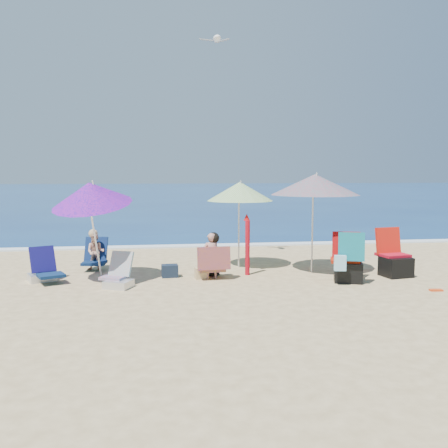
{
  "coord_description": "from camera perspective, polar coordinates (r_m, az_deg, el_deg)",
  "views": [
    {
      "loc": [
        -1.68,
        -9.08,
        2.19
      ],
      "look_at": [
        -0.3,
        1.0,
        1.1
      ],
      "focal_mm": 38.91,
      "sensor_mm": 36.0,
      "label": 1
    }
  ],
  "objects": [
    {
      "name": "person_center",
      "position": [
        9.96,
        -1.4,
        -3.85
      ],
      "size": [
        0.67,
        0.56,
        0.96
      ],
      "color": "tan",
      "rests_on": "ground"
    },
    {
      "name": "camp_chair_left",
      "position": [
        10.9,
        19.39,
        -4.21
      ],
      "size": [
        0.66,
        0.74,
        1.01
      ],
      "color": "#B80D20",
      "rests_on": "ground"
    },
    {
      "name": "chair_rainbow",
      "position": [
        9.59,
        -12.32,
        -6.18
      ],
      "size": [
        0.68,
        0.8,
        0.65
      ],
      "color": "#E0534F",
      "rests_on": "ground"
    },
    {
      "name": "camp_chair_right",
      "position": [
        10.02,
        14.34,
        -4.52
      ],
      "size": [
        0.76,
        0.83,
        1.03
      ],
      "color": "#A51F0B",
      "rests_on": "ground"
    },
    {
      "name": "foam",
      "position": [
        14.44,
        -1.03,
        -2.53
      ],
      "size": [
        120.0,
        0.5,
        0.04
      ],
      "color": "white",
      "rests_on": "ground"
    },
    {
      "name": "umbrella_blue",
      "position": [
        9.92,
        -15.39,
        3.45
      ],
      "size": [
        2.1,
        2.13,
        2.16
      ],
      "color": "white",
      "rests_on": "ground"
    },
    {
      "name": "umbrella_striped",
      "position": [
        11.03,
        1.88,
        3.85
      ],
      "size": [
        1.9,
        1.9,
        2.01
      ],
      "color": "silver",
      "rests_on": "ground"
    },
    {
      "name": "bag_tan",
      "position": [
        10.08,
        -2.65,
        -5.78
      ],
      "size": [
        0.29,
        0.23,
        0.23
      ],
      "color": "tan",
      "rests_on": "ground"
    },
    {
      "name": "ground",
      "position": [
        9.49,
        2.64,
        -7.23
      ],
      "size": [
        120.0,
        120.0,
        0.0
      ],
      "color": "#D8BC84",
      "rests_on": "ground"
    },
    {
      "name": "person_left",
      "position": [
        11.25,
        -14.87,
        -3.15
      ],
      "size": [
        0.56,
        0.7,
        0.92
      ],
      "color": "tan",
      "rests_on": "ground"
    },
    {
      "name": "seagull",
      "position": [
        12.14,
        -0.86,
        20.95
      ],
      "size": [
        0.74,
        0.58,
        0.14
      ],
      "color": "white"
    },
    {
      "name": "bag_black_a",
      "position": [
        10.36,
        -1.51,
        -5.48
      ],
      "size": [
        0.36,
        0.33,
        0.22
      ],
      "color": "black",
      "rests_on": "ground"
    },
    {
      "name": "orange_item",
      "position": [
        9.87,
        23.65,
        -7.13
      ],
      "size": [
        0.24,
        0.12,
        0.03
      ],
      "color": "#DA4417",
      "rests_on": "ground"
    },
    {
      "name": "umbrella_turquoise",
      "position": [
        10.66,
        10.64,
        4.57
      ],
      "size": [
        2.47,
        2.47,
        2.18
      ],
      "color": "silver",
      "rests_on": "ground"
    },
    {
      "name": "bag_navy_a",
      "position": [
        10.27,
        -6.39,
        -5.49
      ],
      "size": [
        0.35,
        0.26,
        0.26
      ],
      "color": "#162131",
      "rests_on": "ground"
    },
    {
      "name": "chair_navy",
      "position": [
        10.44,
        -20.41,
        -5.35
      ],
      "size": [
        0.87,
        0.91,
        0.69
      ],
      "color": "#0C2448",
      "rests_on": "ground"
    },
    {
      "name": "furled_umbrella",
      "position": [
        10.38,
        2.76,
        -2.09
      ],
      "size": [
        0.18,
        0.38,
        1.29
      ],
      "color": "#AD0C18",
      "rests_on": "ground"
    },
    {
      "name": "sea",
      "position": [
        54.15,
        -6.03,
        3.7
      ],
      "size": [
        120.0,
        80.0,
        0.12
      ],
      "color": "navy",
      "rests_on": "ground"
    }
  ]
}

